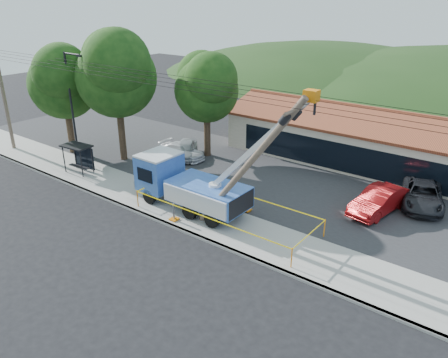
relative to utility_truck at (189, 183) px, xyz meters
name	(u,v)px	position (x,y,z in m)	size (l,w,h in m)	color
ground	(157,246)	(1.56, -4.50, -1.84)	(120.00, 120.00, 0.00)	black
curb	(183,230)	(1.56, -2.40, -1.77)	(60.00, 0.25, 0.15)	#9E9D94
sidewalk	(203,218)	(1.56, -0.50, -1.77)	(60.00, 4.00, 0.15)	#9E9D94
parking_lot	(271,178)	(1.56, 7.50, -1.79)	(60.00, 12.00, 0.10)	#28282B
strip_mall	(364,139)	(5.56, 15.48, 0.04)	(22.50, 8.53, 4.67)	#BEAF97
streetlight	(73,102)	(-12.22, 0.50, 3.46)	(2.13, 0.22, 9.00)	black
tree_west_near	(116,69)	(-10.44, 3.50, 5.68)	(7.56, 6.72, 10.80)	#332316
tree_west_far	(63,78)	(-15.44, 2.00, 4.70)	(6.84, 6.08, 9.48)	#332316
tree_lot	(206,84)	(-5.44, 8.50, 4.37)	(6.30, 5.60, 8.94)	#332316
hill_west	(330,77)	(-13.44, 50.50, -1.84)	(78.40, 56.00, 28.00)	#1A3513
power_lines	(27,104)	(-16.89, -0.69, 2.86)	(60.00, 1.42, 8.55)	brown
utility_truck	(189,183)	(0.00, 0.00, 0.00)	(12.28, 4.23, 8.69)	black
leaning_pole	(251,161)	(5.25, -0.78, 2.96)	(6.74, 1.95, 8.64)	brown
bus_shelter	(79,152)	(-10.82, -0.49, -0.08)	(2.42, 1.63, 2.22)	black
caution_tape	(225,209)	(2.93, -0.05, -0.87)	(11.41, 3.86, 1.12)	orange
car_silver	(186,158)	(-6.56, 6.95, -1.84)	(1.69, 4.20, 1.43)	#A8ABAF
car_red	(376,213)	(9.91, 6.84, -1.84)	(1.69, 4.86, 1.60)	#9C0F11
car_white	(183,159)	(-6.66, 6.64, -1.84)	(1.75, 4.30, 1.25)	silver
car_dark	(421,206)	(11.90, 9.60, -1.84)	(2.44, 5.30, 1.47)	black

